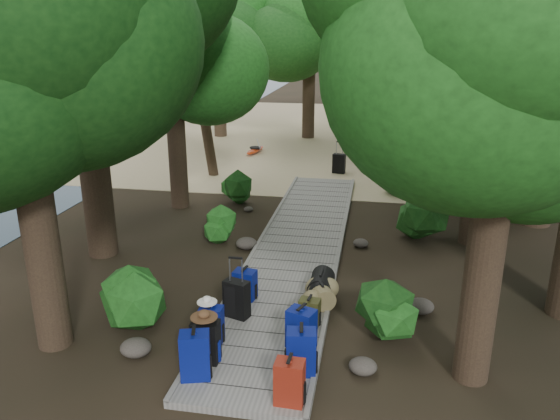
% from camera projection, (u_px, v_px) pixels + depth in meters
% --- Properties ---
extents(ground, '(120.00, 120.00, 0.00)m').
position_uv_depth(ground, '(293.00, 266.00, 11.98)').
color(ground, black).
rests_on(ground, ground).
extents(sand_beach, '(40.00, 22.00, 0.02)m').
position_uv_depth(sand_beach, '(343.00, 134.00, 26.91)').
color(sand_beach, tan).
rests_on(sand_beach, ground).
extents(distant_hill, '(32.00, 16.00, 12.00)m').
position_uv_depth(distant_hill, '(18.00, 73.00, 63.53)').
color(distant_hill, black).
rests_on(distant_hill, ground).
extents(boardwalk, '(2.00, 12.00, 0.12)m').
position_uv_depth(boardwalk, '(299.00, 246.00, 12.89)').
color(boardwalk, gray).
rests_on(boardwalk, ground).
extents(backpack_left_a, '(0.49, 0.40, 0.80)m').
position_uv_depth(backpack_left_a, '(195.00, 353.00, 7.84)').
color(backpack_left_a, navy).
rests_on(backpack_left_a, boardwalk).
extents(backpack_left_b, '(0.41, 0.29, 0.74)m').
position_uv_depth(backpack_left_b, '(206.00, 339.00, 8.25)').
color(backpack_left_b, black).
rests_on(backpack_left_b, boardwalk).
extents(backpack_left_c, '(0.37, 0.27, 0.68)m').
position_uv_depth(backpack_left_c, '(212.00, 322.00, 8.78)').
color(backpack_left_c, navy).
rests_on(backpack_left_c, boardwalk).
extents(backpack_left_d, '(0.44, 0.35, 0.62)m').
position_uv_depth(backpack_left_d, '(245.00, 283.00, 10.21)').
color(backpack_left_d, navy).
rests_on(backpack_left_d, boardwalk).
extents(backpack_right_a, '(0.40, 0.29, 0.71)m').
position_uv_depth(backpack_right_a, '(290.00, 380.00, 7.32)').
color(backpack_right_a, maroon).
rests_on(backpack_right_a, boardwalk).
extents(backpack_right_b, '(0.47, 0.36, 0.77)m').
position_uv_depth(backpack_right_b, '(301.00, 350.00, 7.95)').
color(backpack_right_b, navy).
rests_on(backpack_right_b, boardwalk).
extents(backpack_right_c, '(0.50, 0.43, 0.73)m').
position_uv_depth(backpack_right_c, '(301.00, 327.00, 8.61)').
color(backpack_right_c, navy).
rests_on(backpack_right_c, boardwalk).
extents(backpack_right_d, '(0.37, 0.29, 0.53)m').
position_uv_depth(backpack_right_d, '(309.00, 311.00, 9.29)').
color(backpack_right_d, '#383816').
rests_on(backpack_right_d, boardwalk).
extents(duffel_right_khaki, '(0.62, 0.73, 0.41)m').
position_uv_depth(duffel_right_khaki, '(320.00, 294.00, 10.00)').
color(duffel_right_khaki, olive).
rests_on(duffel_right_khaki, boardwalk).
extents(duffel_right_black, '(0.47, 0.73, 0.45)m').
position_uv_depth(duffel_right_black, '(321.00, 284.00, 10.38)').
color(duffel_right_black, black).
rests_on(duffel_right_black, boardwalk).
extents(suitcase_on_boardwalk, '(0.49, 0.37, 0.68)m').
position_uv_depth(suitcase_on_boardwalk, '(237.00, 299.00, 9.54)').
color(suitcase_on_boardwalk, black).
rests_on(suitcase_on_boardwalk, boardwalk).
extents(lone_suitcase_on_sand, '(0.48, 0.33, 0.69)m').
position_uv_depth(lone_suitcase_on_sand, '(339.00, 164.00, 19.51)').
color(lone_suitcase_on_sand, black).
rests_on(lone_suitcase_on_sand, sand_beach).
extents(hat_brown, '(0.41, 0.41, 0.12)m').
position_uv_depth(hat_brown, '(204.00, 314.00, 8.11)').
color(hat_brown, '#51351E').
rests_on(hat_brown, backpack_left_b).
extents(hat_white, '(0.33, 0.33, 0.11)m').
position_uv_depth(hat_white, '(207.00, 299.00, 8.70)').
color(hat_white, silver).
rests_on(hat_white, backpack_left_c).
extents(kayak, '(1.23, 3.39, 0.33)m').
position_uv_depth(kayak, '(255.00, 149.00, 22.70)').
color(kayak, '#A42C0E').
rests_on(kayak, sand_beach).
extents(sun_lounger, '(0.74, 1.71, 0.54)m').
position_uv_depth(sun_lounger, '(426.00, 156.00, 20.99)').
color(sun_lounger, silver).
rests_on(sun_lounger, sand_beach).
extents(tree_right_a, '(4.46, 4.46, 7.43)m').
position_uv_depth(tree_right_a, '(501.00, 130.00, 6.99)').
color(tree_right_a, black).
rests_on(tree_right_a, ground).
extents(tree_right_c, '(4.96, 4.96, 8.59)m').
position_uv_depth(tree_right_c, '(492.00, 60.00, 11.96)').
color(tree_right_c, black).
rests_on(tree_right_c, ground).
extents(tree_right_e, '(4.88, 4.88, 8.78)m').
position_uv_depth(tree_right_e, '(455.00, 48.00, 16.48)').
color(tree_right_e, black).
rests_on(tree_right_e, ground).
extents(tree_right_f, '(5.93, 5.93, 10.60)m').
position_uv_depth(tree_right_f, '(519.00, 18.00, 18.45)').
color(tree_right_f, black).
rests_on(tree_right_f, ground).
extents(tree_left_a, '(4.73, 4.73, 7.89)m').
position_uv_depth(tree_left_a, '(21.00, 103.00, 7.79)').
color(tree_left_a, black).
rests_on(tree_left_a, ground).
extents(tree_left_b, '(5.25, 5.25, 9.45)m').
position_uv_depth(tree_left_b, '(80.00, 40.00, 11.15)').
color(tree_left_b, black).
rests_on(tree_left_b, ground).
extents(tree_left_c, '(4.26, 4.26, 7.40)m').
position_uv_depth(tree_left_c, '(173.00, 77.00, 14.83)').
color(tree_left_c, black).
rests_on(tree_left_c, ground).
extents(tree_back_a, '(4.79, 4.79, 8.29)m').
position_uv_depth(tree_back_a, '(309.00, 47.00, 24.72)').
color(tree_back_a, black).
rests_on(tree_back_a, ground).
extents(tree_back_b, '(5.60, 5.60, 10.00)m').
position_uv_depth(tree_back_b, '(380.00, 27.00, 24.93)').
color(tree_back_b, black).
rests_on(tree_back_b, ground).
extents(tree_back_c, '(5.65, 5.65, 10.16)m').
position_uv_depth(tree_back_c, '(464.00, 26.00, 24.27)').
color(tree_back_c, black).
rests_on(tree_back_c, ground).
extents(tree_back_d, '(5.07, 5.07, 8.46)m').
position_uv_depth(tree_back_d, '(218.00, 45.00, 25.07)').
color(tree_back_d, black).
rests_on(tree_back_d, ground).
extents(palm_right_a, '(4.51, 4.51, 7.69)m').
position_uv_depth(palm_right_a, '(429.00, 68.00, 16.03)').
color(palm_right_a, '#113C10').
rests_on(palm_right_a, ground).
extents(palm_right_b, '(4.29, 4.29, 8.29)m').
position_uv_depth(palm_right_b, '(474.00, 51.00, 20.56)').
color(palm_right_b, '#113C10').
rests_on(palm_right_b, ground).
extents(palm_right_c, '(4.05, 4.05, 6.45)m').
position_uv_depth(palm_right_c, '(396.00, 73.00, 22.52)').
color(palm_right_c, '#113C10').
rests_on(palm_right_c, ground).
extents(palm_left_a, '(4.78, 4.78, 7.61)m').
position_uv_depth(palm_left_a, '(201.00, 65.00, 18.16)').
color(palm_left_a, '#113C10').
rests_on(palm_left_a, ground).
extents(rock_left_a, '(0.50, 0.45, 0.28)m').
position_uv_depth(rock_left_a, '(136.00, 348.00, 8.66)').
color(rock_left_a, '#4C473F').
rests_on(rock_left_a, ground).
extents(rock_left_b, '(0.32, 0.28, 0.17)m').
position_uv_depth(rock_left_b, '(152.00, 289.00, 10.74)').
color(rock_left_b, '#4C473F').
rests_on(rock_left_b, ground).
extents(rock_left_c, '(0.50, 0.45, 0.28)m').
position_uv_depth(rock_left_c, '(247.00, 243.00, 12.87)').
color(rock_left_c, '#4C473F').
rests_on(rock_left_c, ground).
extents(rock_left_d, '(0.27, 0.24, 0.15)m').
position_uv_depth(rock_left_d, '(248.00, 209.00, 15.51)').
color(rock_left_d, '#4C473F').
rests_on(rock_left_d, ground).
extents(rock_right_a, '(0.43, 0.39, 0.24)m').
position_uv_depth(rock_right_a, '(363.00, 366.00, 8.22)').
color(rock_right_a, '#4C473F').
rests_on(rock_right_a, ground).
extents(rock_right_b, '(0.49, 0.44, 0.27)m').
position_uv_depth(rock_right_b, '(421.00, 306.00, 9.97)').
color(rock_right_b, '#4C473F').
rests_on(rock_right_b, ground).
extents(rock_right_c, '(0.36, 0.33, 0.20)m').
position_uv_depth(rock_right_c, '(361.00, 243.00, 12.99)').
color(rock_right_c, '#4C473F').
rests_on(rock_right_c, ground).
extents(rock_right_d, '(0.54, 0.49, 0.30)m').
position_uv_depth(rock_right_d, '(421.00, 214.00, 14.91)').
color(rock_right_d, '#4C473F').
rests_on(rock_right_d, ground).
extents(shrub_left_a, '(1.19, 1.19, 1.07)m').
position_uv_depth(shrub_left_a, '(136.00, 296.00, 9.49)').
color(shrub_left_a, '#184514').
rests_on(shrub_left_a, ground).
extents(shrub_left_b, '(0.91, 0.91, 0.82)m').
position_uv_depth(shrub_left_b, '(224.00, 225.00, 13.25)').
color(shrub_left_b, '#184514').
rests_on(shrub_left_b, ground).
extents(shrub_left_c, '(1.03, 1.03, 0.93)m').
position_uv_depth(shrub_left_c, '(234.00, 188.00, 16.16)').
color(shrub_left_c, '#184514').
rests_on(shrub_left_c, ground).
extents(shrub_right_a, '(1.13, 1.13, 1.02)m').
position_uv_depth(shrub_right_a, '(383.00, 314.00, 8.95)').
color(shrub_right_a, '#184514').
rests_on(shrub_right_a, ground).
extents(shrub_right_b, '(1.31, 1.31, 1.18)m').
position_uv_depth(shrub_right_b, '(423.00, 218.00, 13.24)').
color(shrub_right_b, '#184514').
rests_on(shrub_right_b, ground).
extents(shrub_right_c, '(0.89, 0.89, 0.80)m').
position_uv_depth(shrub_right_c, '(396.00, 183.00, 16.94)').
color(shrub_right_c, '#184514').
rests_on(shrub_right_c, ground).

